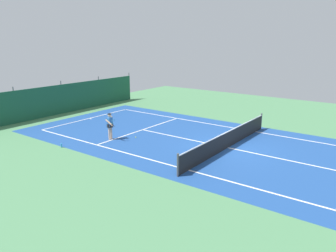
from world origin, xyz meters
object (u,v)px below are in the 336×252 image
Objects in this scene: tennis_net at (228,139)px; parked_car at (58,98)px; tennis_player at (110,124)px; tennis_ball_near_player at (136,137)px; water_bottle at (61,145)px.

parked_car reaches higher than tennis_net.
parked_car reaches higher than tennis_player.
tennis_player is at bearing -112.64° from parked_car.
tennis_player is at bearing 113.40° from tennis_net.
water_bottle reaches higher than tennis_ball_near_player.
parked_car is 11.78m from water_bottle.
water_bottle is (-2.75, 1.16, -0.84)m from tennis_player.
tennis_net is 9.54m from water_bottle.
tennis_player is 0.38× the size of parked_car.
tennis_ball_near_player is at bearing -28.76° from water_bottle.
tennis_ball_near_player is (1.19, -1.01, -0.93)m from tennis_player.
tennis_player is 11.50m from parked_car.
tennis_player is at bearing 139.75° from tennis_ball_near_player.
tennis_player reaches higher than tennis_ball_near_player.
tennis_player is 3.10m from water_bottle.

